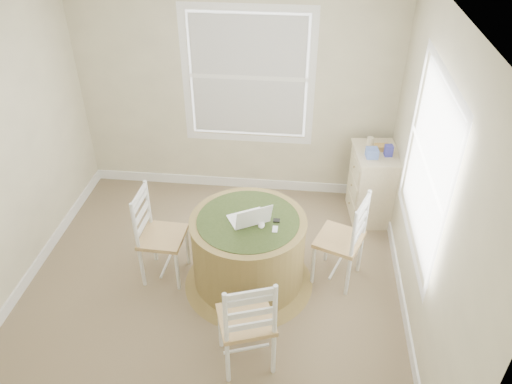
# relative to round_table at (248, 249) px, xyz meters

# --- Properties ---
(room) EXTENTS (3.64, 3.64, 2.64)m
(room) POSITION_rel_round_table_xyz_m (-0.18, 0.02, 0.88)
(room) COLOR #887556
(room) RESTS_ON ground
(round_table) EXTENTS (1.24, 1.24, 0.76)m
(round_table) POSITION_rel_round_table_xyz_m (0.00, 0.00, 0.00)
(round_table) COLOR olive
(round_table) RESTS_ON ground
(chair_left) EXTENTS (0.42, 0.43, 0.95)m
(chair_left) POSITION_rel_round_table_xyz_m (-0.82, 0.03, 0.06)
(chair_left) COLOR white
(chair_left) RESTS_ON ground
(chair_near) EXTENTS (0.53, 0.51, 0.95)m
(chair_near) POSITION_rel_round_table_xyz_m (0.09, -0.89, 0.06)
(chair_near) COLOR white
(chair_near) RESTS_ON ground
(chair_right) EXTENTS (0.53, 0.54, 0.95)m
(chair_right) POSITION_rel_round_table_xyz_m (0.84, 0.17, 0.06)
(chair_right) COLOR white
(chair_right) RESTS_ON ground
(laptop) EXTENTS (0.43, 0.42, 0.23)m
(laptop) POSITION_rel_round_table_xyz_m (0.01, -0.02, 0.38)
(laptop) COLOR white
(laptop) RESTS_ON round_table
(mouse) EXTENTS (0.06, 0.10, 0.03)m
(mouse) POSITION_rel_round_table_xyz_m (0.13, -0.07, 0.35)
(mouse) COLOR white
(mouse) RESTS_ON round_table
(phone) EXTENTS (0.05, 0.09, 0.02)m
(phone) POSITION_rel_round_table_xyz_m (0.25, -0.11, 0.35)
(phone) COLOR #B7BABF
(phone) RESTS_ON round_table
(keys) EXTENTS (0.06, 0.05, 0.02)m
(keys) POSITION_rel_round_table_xyz_m (0.25, 0.01, 0.35)
(keys) COLOR black
(keys) RESTS_ON round_table
(corner_chest) EXTENTS (0.54, 0.67, 0.83)m
(corner_chest) POSITION_rel_round_table_xyz_m (1.24, 1.24, 0.00)
(corner_chest) COLOR beige
(corner_chest) RESTS_ON ground
(tissue_box) EXTENTS (0.13, 0.13, 0.10)m
(tissue_box) POSITION_rel_round_table_xyz_m (1.16, 1.11, 0.47)
(tissue_box) COLOR #5B79D0
(tissue_box) RESTS_ON corner_chest
(box_yellow) EXTENTS (0.16, 0.12, 0.06)m
(box_yellow) POSITION_rel_round_table_xyz_m (1.29, 1.29, 0.45)
(box_yellow) COLOR #C19244
(box_yellow) RESTS_ON corner_chest
(box_blue) EXTENTS (0.09, 0.09, 0.12)m
(box_blue) POSITION_rel_round_table_xyz_m (1.35, 1.16, 0.48)
(box_blue) COLOR #35359F
(box_blue) RESTS_ON corner_chest
(cup_cream) EXTENTS (0.07, 0.07, 0.09)m
(cup_cream) POSITION_rel_round_table_xyz_m (1.16, 1.40, 0.46)
(cup_cream) COLOR beige
(cup_cream) RESTS_ON corner_chest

